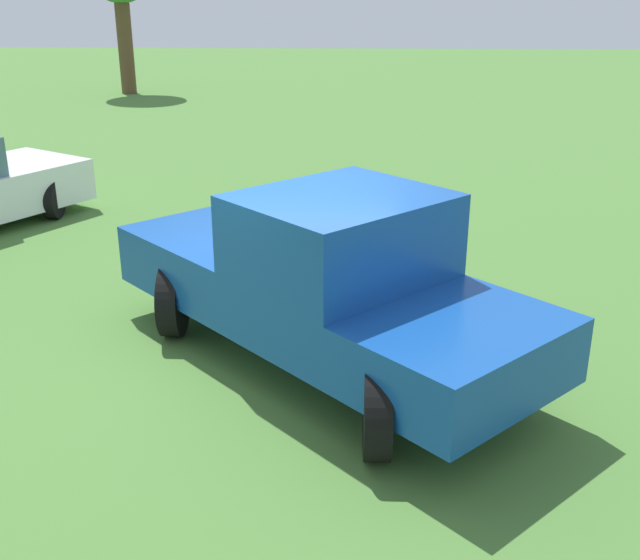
% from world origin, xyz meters
% --- Properties ---
extents(ground_plane, '(80.00, 80.00, 0.00)m').
position_xyz_m(ground_plane, '(0.00, 0.00, 0.00)').
color(ground_plane, '#477533').
extents(pickup_truck, '(4.82, 4.72, 1.83)m').
position_xyz_m(pickup_truck, '(0.11, 0.52, 0.95)').
color(pickup_truck, black).
rests_on(pickup_truck, ground_plane).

